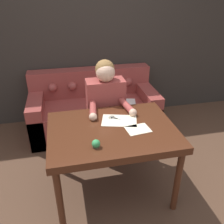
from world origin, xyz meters
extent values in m
plane|color=#4C3323|center=(0.00, 0.00, 0.00)|extent=(16.00, 16.00, 0.00)
cube|color=#2D2823|center=(0.00, 1.79, 1.30)|extent=(8.00, 0.06, 2.60)
cube|color=#472314|center=(-0.08, 0.07, 0.73)|extent=(1.19, 0.88, 0.07)
cylinder|color=#472314|center=(-0.61, -0.31, 0.35)|extent=(0.06, 0.06, 0.70)
cylinder|color=#472314|center=(0.45, -0.31, 0.35)|extent=(0.06, 0.06, 0.70)
cylinder|color=#472314|center=(-0.61, 0.45, 0.35)|extent=(0.06, 0.06, 0.70)
cylinder|color=#472314|center=(0.45, 0.45, 0.35)|extent=(0.06, 0.06, 0.70)
cube|color=brown|center=(-0.08, 1.31, 0.22)|extent=(1.80, 0.85, 0.44)
cube|color=brown|center=(-0.08, 1.63, 0.65)|extent=(1.80, 0.22, 0.41)
cube|color=brown|center=(-0.88, 1.31, 0.30)|extent=(0.20, 0.85, 0.60)
cube|color=brown|center=(0.72, 1.31, 0.30)|extent=(0.20, 0.85, 0.60)
sphere|color=brown|center=(-0.64, 1.50, 0.65)|extent=(0.13, 0.13, 0.13)
sphere|color=brown|center=(-0.36, 1.50, 0.65)|extent=(0.13, 0.13, 0.13)
sphere|color=brown|center=(-0.08, 1.50, 0.65)|extent=(0.13, 0.13, 0.13)
sphere|color=brown|center=(0.20, 1.50, 0.65)|extent=(0.13, 0.13, 0.13)
sphere|color=brown|center=(0.48, 1.50, 0.65)|extent=(0.13, 0.13, 0.13)
cube|color=white|center=(0.39, 1.20, 0.44)|extent=(0.30, 0.32, 0.00)
cylinder|color=#33281E|center=(-0.03, 0.68, 0.24)|extent=(0.28, 0.28, 0.49)
cube|color=#993D38|center=(-0.03, 0.68, 0.75)|extent=(0.43, 0.22, 0.53)
sphere|color=#DBAD8E|center=(-0.03, 0.66, 1.11)|extent=(0.21, 0.21, 0.21)
sphere|color=olive|center=(-0.03, 0.69, 1.14)|extent=(0.21, 0.21, 0.21)
cylinder|color=#993D38|center=(-0.21, 0.41, 0.80)|extent=(0.11, 0.31, 0.07)
sphere|color=#DBAD8E|center=(-0.23, 0.26, 0.80)|extent=(0.08, 0.08, 0.08)
cylinder|color=#993D38|center=(0.16, 0.41, 0.80)|extent=(0.11, 0.31, 0.07)
sphere|color=#DBAD8E|center=(0.18, 0.26, 0.80)|extent=(0.08, 0.08, 0.08)
cube|color=beige|center=(0.02, 0.19, 0.77)|extent=(0.39, 0.31, 0.00)
cube|color=beige|center=(0.15, 0.00, 0.77)|extent=(0.24, 0.19, 0.00)
cube|color=silver|center=(0.06, 0.19, 0.77)|extent=(0.11, 0.07, 0.00)
cube|color=black|center=(-0.02, 0.24, 0.77)|extent=(0.07, 0.05, 0.00)
torus|color=black|center=(-0.05, 0.26, 0.77)|extent=(0.04, 0.04, 0.01)
cube|color=silver|center=(0.05, 0.17, 0.77)|extent=(0.08, 0.10, 0.00)
cube|color=black|center=(-0.01, 0.25, 0.77)|extent=(0.06, 0.07, 0.00)
torus|color=black|center=(-0.04, 0.28, 0.77)|extent=(0.04, 0.04, 0.01)
cylinder|color=silver|center=(0.01, 0.22, 0.77)|extent=(0.01, 0.01, 0.01)
cylinder|color=#4C3828|center=(-0.27, -0.19, 0.77)|extent=(0.06, 0.06, 0.01)
sphere|color=#338C4C|center=(-0.27, -0.19, 0.80)|extent=(0.07, 0.07, 0.07)
camera|label=1|loc=(-0.48, -1.76, 1.95)|focal=38.00mm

